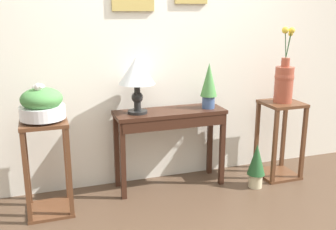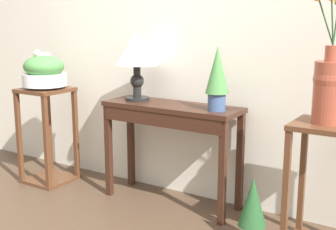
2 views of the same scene
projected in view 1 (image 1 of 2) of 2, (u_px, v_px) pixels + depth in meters
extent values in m
cube|color=silver|center=(156.00, 39.00, 3.73)|extent=(9.00, 0.10, 2.80)
cube|color=#381E14|center=(170.00, 112.00, 3.67)|extent=(1.04, 0.35, 0.03)
cube|color=#381E14|center=(175.00, 124.00, 3.55)|extent=(0.98, 0.03, 0.10)
cube|color=#381E14|center=(123.00, 162.00, 3.49)|extent=(0.05, 0.04, 0.72)
cube|color=#381E14|center=(222.00, 150.00, 3.79)|extent=(0.04, 0.04, 0.72)
cube|color=#381E14|center=(117.00, 151.00, 3.75)|extent=(0.05, 0.04, 0.72)
cube|color=#381E14|center=(210.00, 141.00, 4.05)|extent=(0.04, 0.04, 0.72)
cylinder|color=black|center=(138.00, 112.00, 3.57)|extent=(0.18, 0.18, 0.02)
cylinder|color=black|center=(137.00, 104.00, 3.55)|extent=(0.06, 0.06, 0.12)
sphere|color=black|center=(137.00, 97.00, 3.53)|extent=(0.11, 0.11, 0.11)
cylinder|color=black|center=(137.00, 91.00, 3.51)|extent=(0.05, 0.05, 0.12)
cone|color=silver|center=(137.00, 70.00, 3.47)|extent=(0.33, 0.33, 0.24)
cylinder|color=#3D5684|center=(208.00, 102.00, 3.74)|extent=(0.12, 0.12, 0.12)
cone|color=#478442|center=(209.00, 80.00, 3.68)|extent=(0.16, 0.16, 0.32)
cube|color=#56331E|center=(44.00, 122.00, 3.15)|extent=(0.37, 0.37, 0.03)
cube|color=#56331E|center=(51.00, 210.00, 3.35)|extent=(0.37, 0.37, 0.03)
cube|color=#56331E|center=(26.00, 178.00, 3.05)|extent=(0.04, 0.03, 0.75)
cube|color=#56331E|center=(69.00, 172.00, 3.15)|extent=(0.03, 0.03, 0.75)
cube|color=#56331E|center=(27.00, 163.00, 3.35)|extent=(0.04, 0.04, 0.75)
cube|color=#56331E|center=(66.00, 158.00, 3.45)|extent=(0.03, 0.04, 0.75)
cylinder|color=silver|center=(43.00, 119.00, 3.15)|extent=(0.16, 0.16, 0.02)
cylinder|color=silver|center=(43.00, 112.00, 3.13)|extent=(0.36, 0.36, 0.10)
ellipsoid|color=#478442|center=(41.00, 99.00, 3.10)|extent=(0.33, 0.33, 0.18)
cylinder|color=#478442|center=(42.00, 97.00, 3.12)|extent=(0.02, 0.05, 0.15)
sphere|color=white|center=(41.00, 87.00, 3.12)|extent=(0.05, 0.05, 0.05)
cylinder|color=#478442|center=(39.00, 97.00, 3.11)|extent=(0.05, 0.05, 0.14)
sphere|color=white|center=(36.00, 88.00, 3.10)|extent=(0.06, 0.06, 0.06)
cylinder|color=#478442|center=(41.00, 96.00, 3.07)|extent=(0.01, 0.07, 0.17)
sphere|color=white|center=(40.00, 87.00, 3.02)|extent=(0.04, 0.04, 0.04)
cylinder|color=#478442|center=(40.00, 97.00, 3.07)|extent=(0.03, 0.06, 0.16)
sphere|color=white|center=(38.00, 87.00, 3.03)|extent=(0.06, 0.06, 0.06)
cube|color=#56331E|center=(282.00, 104.00, 3.88)|extent=(0.37, 0.37, 0.03)
cube|color=#56331E|center=(277.00, 174.00, 4.08)|extent=(0.37, 0.37, 0.03)
cube|color=#56331E|center=(275.00, 147.00, 3.78)|extent=(0.04, 0.03, 0.73)
cube|color=#56331E|center=(303.00, 143.00, 3.88)|extent=(0.04, 0.03, 0.73)
cube|color=#56331E|center=(257.00, 137.00, 4.08)|extent=(0.04, 0.04, 0.73)
cube|color=#56331E|center=(284.00, 133.00, 4.18)|extent=(0.04, 0.04, 0.73)
cylinder|color=#9E4733|center=(284.00, 85.00, 3.83)|extent=(0.18, 0.18, 0.35)
sphere|color=#9E4733|center=(284.00, 77.00, 3.81)|extent=(0.19, 0.19, 0.19)
cylinder|color=#9E4733|center=(285.00, 62.00, 3.78)|extent=(0.08, 0.08, 0.09)
cylinder|color=#235128|center=(286.00, 44.00, 3.68)|extent=(0.09, 0.08, 0.27)
sphere|color=gold|center=(285.00, 30.00, 3.60)|extent=(0.06, 0.06, 0.06)
cylinder|color=#235128|center=(289.00, 44.00, 3.70)|extent=(0.02, 0.08, 0.26)
sphere|color=gold|center=(292.00, 30.00, 3.63)|extent=(0.06, 0.06, 0.06)
cylinder|color=#235128|center=(288.00, 46.00, 3.73)|extent=(0.03, 0.03, 0.23)
sphere|color=gold|center=(291.00, 34.00, 3.69)|extent=(0.05, 0.05, 0.05)
cylinder|color=beige|center=(255.00, 181.00, 3.80)|extent=(0.13, 0.13, 0.14)
cone|color=#235128|center=(257.00, 159.00, 3.74)|extent=(0.17, 0.17, 0.31)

